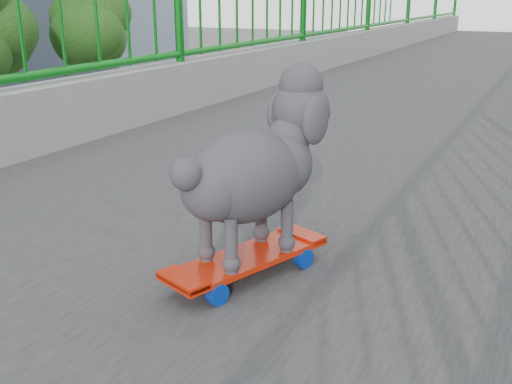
{
  "coord_description": "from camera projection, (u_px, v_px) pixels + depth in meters",
  "views": [
    {
      "loc": [
        0.78,
        -1.23,
        7.7
      ],
      "look_at": [
        0.12,
        0.08,
        7.22
      ],
      "focal_mm": 42.0,
      "sensor_mm": 36.0,
      "label": 1
    }
  ],
  "objects": [
    {
      "name": "poodle",
      "position": [
        255.0,
        167.0,
        1.49
      ],
      "size": [
        0.32,
        0.5,
        0.43
      ],
      "rotation": [
        0.0,
        0.0,
        -0.35
      ],
      "color": "#2C292E",
      "rests_on": "skateboard"
    },
    {
      "name": "car_1",
      "position": [
        176.0,
        234.0,
        18.47
      ],
      "size": [
        1.41,
        4.03,
        1.33
      ],
      "primitive_type": "imported",
      "color": "gray",
      "rests_on": "ground"
    },
    {
      "name": "railing",
      "position": [
        201.0,
        196.0,
        1.53
      ],
      "size": [
        3.0,
        24.0,
        1.42
      ],
      "color": "gray",
      "rests_on": "footbridge"
    },
    {
      "name": "car_6",
      "position": [
        161.0,
        243.0,
        17.81
      ],
      "size": [
        2.27,
        4.93,
        1.37
      ],
      "primitive_type": "imported",
      "color": "black",
      "rests_on": "ground"
    },
    {
      "name": "skateboard",
      "position": [
        247.0,
        260.0,
        1.55
      ],
      "size": [
        0.29,
        0.49,
        0.06
      ],
      "rotation": [
        0.0,
        0.0,
        -0.35
      ],
      "color": "red",
      "rests_on": "footbridge"
    }
  ]
}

